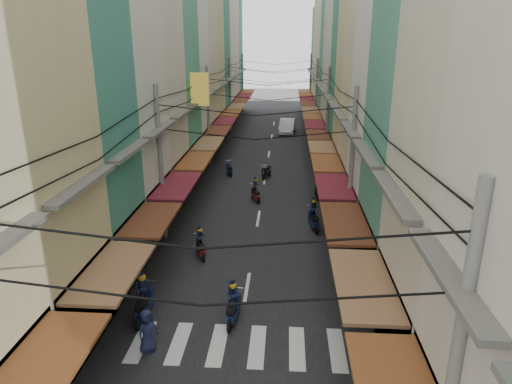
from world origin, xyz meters
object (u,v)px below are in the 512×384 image
at_px(bicycle, 386,305).
at_px(market_umbrella, 445,297).
at_px(traffic_sign, 397,287).
at_px(white_car, 287,133).

relative_size(bicycle, market_umbrella, 0.64).
relative_size(bicycle, traffic_sign, 0.61).
height_order(market_umbrella, traffic_sign, traffic_sign).
relative_size(white_car, market_umbrella, 2.12).
distance_m(market_umbrella, traffic_sign, 1.70).
bearing_deg(white_car, market_umbrella, -78.73).
relative_size(white_car, bicycle, 3.30).
xyz_separation_m(bicycle, traffic_sign, (-0.20, -1.96, 1.97)).
bearing_deg(bicycle, white_car, 24.09).
distance_m(bicycle, market_umbrella, 3.96).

